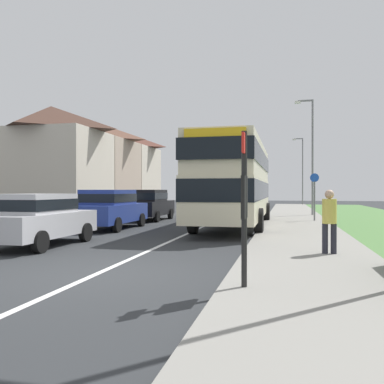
{
  "coord_description": "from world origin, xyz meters",
  "views": [
    {
      "loc": [
        3.63,
        -7.47,
        1.66
      ],
      "look_at": [
        0.58,
        5.99,
        1.6
      ],
      "focal_mm": 38.42,
      "sensor_mm": 36.0,
      "label": 1
    }
  ],
  "objects_px": {
    "parked_car_silver": "(37,217)",
    "bus_stop_sign": "(244,198)",
    "street_lamp_mid": "(311,149)",
    "cycle_route_sign": "(314,195)",
    "parked_car_blue": "(110,207)",
    "street_lamp_far": "(302,167)",
    "pedestrian_at_stop": "(329,218)",
    "double_decker_bus": "(235,179)",
    "parked_car_black": "(148,204)"
  },
  "relations": [
    {
      "from": "parked_car_silver",
      "to": "bus_stop_sign",
      "type": "xyz_separation_m",
      "value": [
        6.53,
        -4.26,
        0.68
      ]
    },
    {
      "from": "street_lamp_far",
      "to": "cycle_route_sign",
      "type": "bearing_deg",
      "value": -90.68
    },
    {
      "from": "parked_car_blue",
      "to": "street_lamp_mid",
      "type": "distance_m",
      "value": 14.02
    },
    {
      "from": "street_lamp_far",
      "to": "street_lamp_mid",
      "type": "bearing_deg",
      "value": -90.54
    },
    {
      "from": "pedestrian_at_stop",
      "to": "street_lamp_mid",
      "type": "xyz_separation_m",
      "value": [
        0.52,
        16.24,
        3.24
      ]
    },
    {
      "from": "pedestrian_at_stop",
      "to": "street_lamp_mid",
      "type": "distance_m",
      "value": 16.57
    },
    {
      "from": "cycle_route_sign",
      "to": "street_lamp_far",
      "type": "xyz_separation_m",
      "value": [
        0.29,
        24.51,
        2.79
      ]
    },
    {
      "from": "parked_car_black",
      "to": "street_lamp_mid",
      "type": "distance_m",
      "value": 10.82
    },
    {
      "from": "parked_car_silver",
      "to": "street_lamp_mid",
      "type": "bearing_deg",
      "value": 61.16
    },
    {
      "from": "cycle_route_sign",
      "to": "street_lamp_far",
      "type": "relative_size",
      "value": 0.34
    },
    {
      "from": "bus_stop_sign",
      "to": "street_lamp_mid",
      "type": "height_order",
      "value": "street_lamp_mid"
    },
    {
      "from": "double_decker_bus",
      "to": "pedestrian_at_stop",
      "type": "relative_size",
      "value": 6.63
    },
    {
      "from": "pedestrian_at_stop",
      "to": "bus_stop_sign",
      "type": "relative_size",
      "value": 0.64
    },
    {
      "from": "bus_stop_sign",
      "to": "street_lamp_mid",
      "type": "bearing_deg",
      "value": 83.76
    },
    {
      "from": "parked_car_blue",
      "to": "street_lamp_far",
      "type": "distance_m",
      "value": 31.4
    },
    {
      "from": "pedestrian_at_stop",
      "to": "street_lamp_far",
      "type": "distance_m",
      "value": 35.95
    },
    {
      "from": "double_decker_bus",
      "to": "cycle_route_sign",
      "type": "height_order",
      "value": "double_decker_bus"
    },
    {
      "from": "bus_stop_sign",
      "to": "street_lamp_far",
      "type": "relative_size",
      "value": 0.35
    },
    {
      "from": "parked_car_black",
      "to": "pedestrian_at_stop",
      "type": "bearing_deg",
      "value": -52.83
    },
    {
      "from": "double_decker_bus",
      "to": "street_lamp_far",
      "type": "relative_size",
      "value": 1.51
    },
    {
      "from": "parked_car_blue",
      "to": "parked_car_black",
      "type": "xyz_separation_m",
      "value": [
        -0.04,
        5.18,
        0.0
      ]
    },
    {
      "from": "double_decker_bus",
      "to": "pedestrian_at_stop",
      "type": "xyz_separation_m",
      "value": [
        3.24,
        -7.92,
        -1.17
      ]
    },
    {
      "from": "parked_car_black",
      "to": "street_lamp_far",
      "type": "relative_size",
      "value": 0.58
    },
    {
      "from": "cycle_route_sign",
      "to": "street_lamp_far",
      "type": "distance_m",
      "value": 24.68
    },
    {
      "from": "pedestrian_at_stop",
      "to": "cycle_route_sign",
      "type": "xyz_separation_m",
      "value": [
        0.41,
        11.28,
        0.45
      ]
    },
    {
      "from": "double_decker_bus",
      "to": "parked_car_black",
      "type": "height_order",
      "value": "double_decker_bus"
    },
    {
      "from": "cycle_route_sign",
      "to": "street_lamp_far",
      "type": "bearing_deg",
      "value": 89.32
    },
    {
      "from": "bus_stop_sign",
      "to": "pedestrian_at_stop",
      "type": "bearing_deg",
      "value": 66.56
    },
    {
      "from": "double_decker_bus",
      "to": "street_lamp_far",
      "type": "height_order",
      "value": "street_lamp_far"
    },
    {
      "from": "street_lamp_mid",
      "to": "street_lamp_far",
      "type": "distance_m",
      "value": 19.56
    },
    {
      "from": "pedestrian_at_stop",
      "to": "street_lamp_far",
      "type": "bearing_deg",
      "value": 88.87
    },
    {
      "from": "double_decker_bus",
      "to": "parked_car_silver",
      "type": "bearing_deg",
      "value": -123.45
    },
    {
      "from": "street_lamp_far",
      "to": "double_decker_bus",
      "type": "bearing_deg",
      "value": -98.05
    },
    {
      "from": "parked_car_silver",
      "to": "street_lamp_mid",
      "type": "distance_m",
      "value": 18.42
    },
    {
      "from": "parked_car_silver",
      "to": "pedestrian_at_stop",
      "type": "height_order",
      "value": "pedestrian_at_stop"
    },
    {
      "from": "cycle_route_sign",
      "to": "bus_stop_sign",
      "type": "bearing_deg",
      "value": -97.86
    },
    {
      "from": "parked_car_black",
      "to": "street_lamp_mid",
      "type": "height_order",
      "value": "street_lamp_mid"
    },
    {
      "from": "parked_car_blue",
      "to": "street_lamp_far",
      "type": "bearing_deg",
      "value": 73.11
    },
    {
      "from": "parked_car_black",
      "to": "street_lamp_mid",
      "type": "xyz_separation_m",
      "value": [
        8.93,
        5.14,
        3.29
      ]
    },
    {
      "from": "parked_car_silver",
      "to": "parked_car_black",
      "type": "bearing_deg",
      "value": 91.04
    },
    {
      "from": "street_lamp_mid",
      "to": "cycle_route_sign",
      "type": "bearing_deg",
      "value": -91.23
    },
    {
      "from": "parked_car_blue",
      "to": "cycle_route_sign",
      "type": "xyz_separation_m",
      "value": [
        8.78,
        5.37,
        0.51
      ]
    },
    {
      "from": "parked_car_silver",
      "to": "parked_car_black",
      "type": "xyz_separation_m",
      "value": [
        -0.19,
        10.72,
        0.06
      ]
    },
    {
      "from": "parked_car_black",
      "to": "bus_stop_sign",
      "type": "relative_size",
      "value": 1.63
    },
    {
      "from": "parked_car_silver",
      "to": "parked_car_black",
      "type": "relative_size",
      "value": 0.96
    },
    {
      "from": "street_lamp_far",
      "to": "parked_car_blue",
      "type": "bearing_deg",
      "value": -106.89
    },
    {
      "from": "parked_car_blue",
      "to": "cycle_route_sign",
      "type": "relative_size",
      "value": 1.78
    },
    {
      "from": "parked_car_black",
      "to": "bus_stop_sign",
      "type": "bearing_deg",
      "value": -65.81
    },
    {
      "from": "parked_car_silver",
      "to": "pedestrian_at_stop",
      "type": "bearing_deg",
      "value": -2.64
    },
    {
      "from": "cycle_route_sign",
      "to": "double_decker_bus",
      "type": "bearing_deg",
      "value": -137.29
    }
  ]
}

